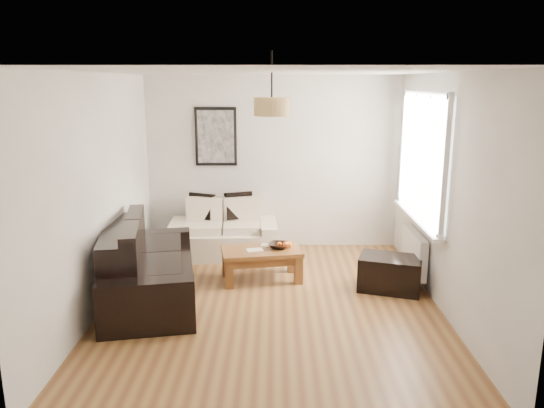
{
  "coord_description": "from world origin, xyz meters",
  "views": [
    {
      "loc": [
        0.05,
        -5.53,
        2.5
      ],
      "look_at": [
        0.0,
        0.6,
        1.05
      ],
      "focal_mm": 34.26,
      "sensor_mm": 36.0,
      "label": 1
    }
  ],
  "objects_px": {
    "loveseat_cream": "(223,229)",
    "sofa_leather": "(149,263)",
    "coffee_table": "(262,265)",
    "ottoman": "(390,273)"
  },
  "relations": [
    {
      "from": "loveseat_cream",
      "to": "coffee_table",
      "type": "relative_size",
      "value": 1.55
    },
    {
      "from": "coffee_table",
      "to": "loveseat_cream",
      "type": "bearing_deg",
      "value": 120.37
    },
    {
      "from": "sofa_leather",
      "to": "loveseat_cream",
      "type": "bearing_deg",
      "value": -34.74
    },
    {
      "from": "loveseat_cream",
      "to": "sofa_leather",
      "type": "bearing_deg",
      "value": -116.68
    },
    {
      "from": "loveseat_cream",
      "to": "coffee_table",
      "type": "distance_m",
      "value": 1.18
    },
    {
      "from": "sofa_leather",
      "to": "coffee_table",
      "type": "relative_size",
      "value": 2.01
    },
    {
      "from": "loveseat_cream",
      "to": "ottoman",
      "type": "distance_m",
      "value": 2.55
    },
    {
      "from": "loveseat_cream",
      "to": "coffee_table",
      "type": "height_order",
      "value": "loveseat_cream"
    },
    {
      "from": "ottoman",
      "to": "sofa_leather",
      "type": "bearing_deg",
      "value": -174.52
    },
    {
      "from": "coffee_table",
      "to": "ottoman",
      "type": "relative_size",
      "value": 1.36
    }
  ]
}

